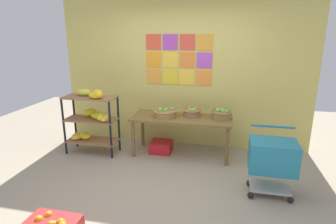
# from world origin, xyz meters

# --- Properties ---
(ground) EXTENTS (9.48, 9.48, 0.00)m
(ground) POSITION_xyz_m (0.00, 0.00, 0.00)
(ground) COLOR gray
(back_wall_with_art) EXTENTS (4.48, 0.07, 2.84)m
(back_wall_with_art) POSITION_xyz_m (-0.00, 1.77, 1.42)
(back_wall_with_art) COLOR #CCBC5D
(back_wall_with_art) RESTS_ON ground
(banana_shelf_unit) EXTENTS (0.89, 0.48, 1.15)m
(banana_shelf_unit) POSITION_xyz_m (-1.44, 0.98, 0.67)
(banana_shelf_unit) COLOR black
(banana_shelf_unit) RESTS_ON ground
(display_table) EXTENTS (1.67, 0.65, 0.67)m
(display_table) POSITION_xyz_m (0.07, 1.23, 0.59)
(display_table) COLOR brown
(display_table) RESTS_ON ground
(fruit_basket_centre) EXTENTS (0.36, 0.36, 0.17)m
(fruit_basket_centre) POSITION_xyz_m (0.73, 1.32, 0.75)
(fruit_basket_centre) COLOR olive
(fruit_basket_centre) RESTS_ON display_table
(fruit_basket_right) EXTENTS (0.40, 0.40, 0.16)m
(fruit_basket_right) POSITION_xyz_m (-0.20, 1.20, 0.74)
(fruit_basket_right) COLOR olive
(fruit_basket_right) RESTS_ON display_table
(fruit_basket_left) EXTENTS (0.32, 0.32, 0.14)m
(fruit_basket_left) POSITION_xyz_m (0.23, 1.34, 0.74)
(fruit_basket_left) COLOR #946845
(fruit_basket_left) RESTS_ON display_table
(produce_crate_under_table) EXTENTS (0.36, 0.34, 0.19)m
(produce_crate_under_table) POSITION_xyz_m (-0.29, 1.26, 0.10)
(produce_crate_under_table) COLOR red
(produce_crate_under_table) RESTS_ON ground
(shopping_cart) EXTENTS (0.58, 0.45, 0.87)m
(shopping_cart) POSITION_xyz_m (1.42, 0.26, 0.51)
(shopping_cart) COLOR black
(shopping_cart) RESTS_ON ground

